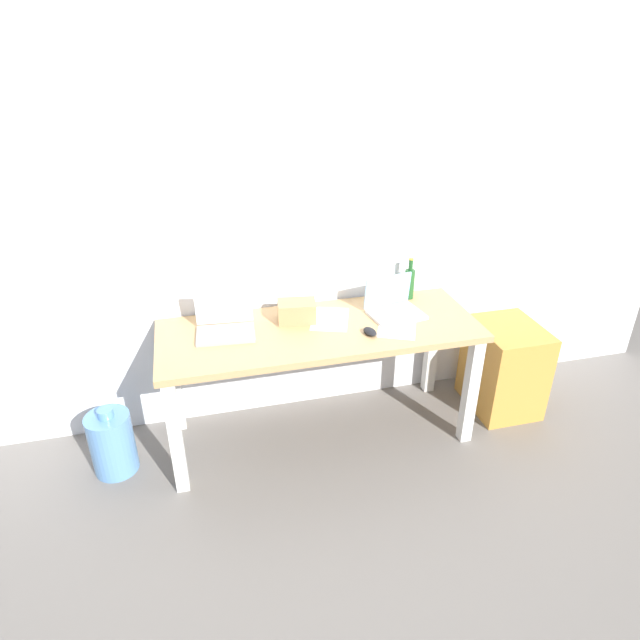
# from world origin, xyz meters

# --- Properties ---
(ground_plane) EXTENTS (8.00, 8.00, 0.00)m
(ground_plane) POSITION_xyz_m (0.00, 0.00, 0.00)
(ground_plane) COLOR slate
(back_wall) EXTENTS (5.20, 0.08, 2.60)m
(back_wall) POSITION_xyz_m (0.00, 0.39, 1.30)
(back_wall) COLOR white
(back_wall) RESTS_ON ground
(desk) EXTENTS (1.83, 0.67, 0.76)m
(desk) POSITION_xyz_m (0.00, 0.00, 0.65)
(desk) COLOR tan
(desk) RESTS_ON ground
(laptop_left) EXTENTS (0.34, 0.26, 0.25)m
(laptop_left) POSITION_xyz_m (-0.53, 0.08, 0.81)
(laptop_left) COLOR gray
(laptop_left) RESTS_ON desk
(laptop_right) EXTENTS (0.34, 0.29, 0.22)m
(laptop_right) POSITION_xyz_m (0.47, 0.07, 0.80)
(laptop_right) COLOR silver
(laptop_right) RESTS_ON desk
(beer_bottle) EXTENTS (0.06, 0.06, 0.27)m
(beer_bottle) POSITION_xyz_m (0.64, 0.25, 0.86)
(beer_bottle) COLOR #1E5123
(beer_bottle) RESTS_ON desk
(computer_mouse) EXTENTS (0.08, 0.11, 0.03)m
(computer_mouse) POSITION_xyz_m (0.25, -0.14, 0.78)
(computer_mouse) COLOR black
(computer_mouse) RESTS_ON desk
(cardboard_box) EXTENTS (0.24, 0.18, 0.12)m
(cardboard_box) POSITION_xyz_m (-0.11, 0.12, 0.82)
(cardboard_box) COLOR tan
(cardboard_box) RESTS_ON desk
(paper_sheet_front_right) EXTENTS (0.31, 0.36, 0.00)m
(paper_sheet_front_right) POSITION_xyz_m (0.43, -0.09, 0.76)
(paper_sheet_front_right) COLOR white
(paper_sheet_front_right) RESTS_ON desk
(paper_sheet_near_back) EXTENTS (0.30, 0.35, 0.00)m
(paper_sheet_near_back) POSITION_xyz_m (0.08, 0.09, 0.76)
(paper_sheet_near_back) COLOR white
(paper_sheet_near_back) RESTS_ON desk
(water_cooler_jug) EXTENTS (0.25, 0.25, 0.42)m
(water_cooler_jug) POSITION_xyz_m (-1.23, -0.02, 0.19)
(water_cooler_jug) COLOR #598CC6
(water_cooler_jug) RESTS_ON ground
(filing_cabinet) EXTENTS (0.40, 0.48, 0.60)m
(filing_cabinet) POSITION_xyz_m (1.25, -0.01, 0.30)
(filing_cabinet) COLOR #C68938
(filing_cabinet) RESTS_ON ground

